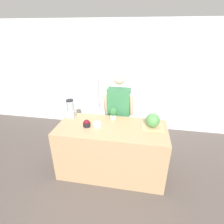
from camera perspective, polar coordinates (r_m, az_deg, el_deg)
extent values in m
plane|color=#564C47|center=(3.14, -1.57, -23.33)|extent=(14.00, 14.00, 0.00)
cube|color=silver|center=(4.34, 4.02, 11.07)|extent=(8.00, 0.06, 2.60)
cube|color=tan|center=(3.12, -0.13, -12.16)|extent=(1.81, 0.82, 0.92)
cube|color=white|center=(4.23, -6.26, 5.30)|extent=(0.78, 0.63, 1.85)
cylinder|color=gray|center=(3.81, -4.33, 6.04)|extent=(0.02, 0.02, 0.65)
cube|color=gray|center=(3.65, 2.05, -7.15)|extent=(0.31, 0.18, 0.81)
cube|color=#337247|center=(3.33, 2.23, 2.90)|extent=(0.42, 0.22, 0.57)
sphere|color=beige|center=(3.18, 2.38, 10.90)|extent=(0.22, 0.22, 0.22)
cylinder|color=beige|center=(3.34, -2.04, 2.77)|extent=(0.07, 0.23, 0.48)
cylinder|color=beige|center=(3.28, 6.37, 2.18)|extent=(0.07, 0.23, 0.48)
cube|color=tan|center=(2.93, 13.14, -4.73)|extent=(0.35, 0.29, 0.01)
sphere|color=#4C8C47|center=(2.87, 13.16, -2.70)|extent=(0.23, 0.23, 0.23)
cylinder|color=black|center=(2.89, -8.24, -4.05)|extent=(0.12, 0.12, 0.07)
sphere|color=maroon|center=(2.88, -8.28, -3.43)|extent=(0.10, 0.10, 0.10)
cylinder|color=white|center=(2.88, -4.84, -4.15)|extent=(0.13, 0.13, 0.06)
sphere|color=white|center=(2.86, -4.86, -3.61)|extent=(0.10, 0.10, 0.10)
cube|color=#B7B7BC|center=(3.26, -13.21, -0.51)|extent=(0.15, 0.15, 0.12)
cylinder|color=#99A3AD|center=(3.20, -13.48, 1.96)|extent=(0.13, 0.13, 0.19)
cylinder|color=black|center=(3.16, -13.67, 3.71)|extent=(0.12, 0.12, 0.02)
cylinder|color=beige|center=(3.10, 0.36, -1.55)|extent=(0.11, 0.11, 0.08)
sphere|color=#2D6B38|center=(3.06, 0.36, 0.25)|extent=(0.16, 0.16, 0.16)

